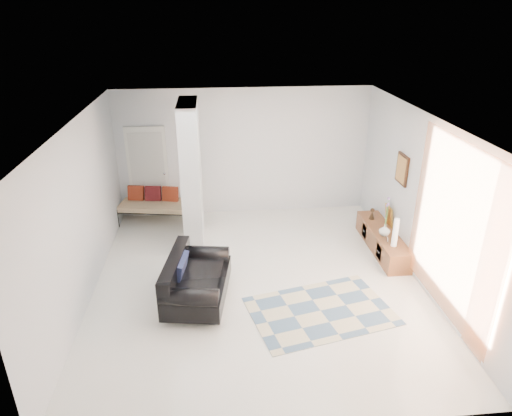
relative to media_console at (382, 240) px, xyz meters
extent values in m
plane|color=silver|center=(-2.52, -0.91, -0.20)|extent=(6.00, 6.00, 0.00)
plane|color=white|center=(-2.52, -0.91, 2.60)|extent=(6.00, 6.00, 0.00)
plane|color=silver|center=(-2.52, 2.09, 1.20)|extent=(6.00, 0.00, 6.00)
plane|color=silver|center=(-2.52, -3.91, 1.20)|extent=(6.00, 0.00, 6.00)
plane|color=silver|center=(-5.27, -0.91, 1.20)|extent=(0.00, 6.00, 6.00)
plane|color=silver|center=(0.23, -0.91, 1.20)|extent=(0.00, 6.00, 6.00)
cube|color=silver|center=(-3.62, 0.69, 1.20)|extent=(0.35, 1.20, 2.80)
cube|color=white|center=(-4.62, 2.05, 0.82)|extent=(0.85, 0.06, 2.04)
plane|color=orange|center=(0.15, -2.06, 1.25)|extent=(0.00, 2.55, 2.55)
cube|color=#381E0F|center=(0.20, 0.00, 1.45)|extent=(0.04, 0.45, 0.55)
cube|color=brown|center=(0.00, 0.00, 0.00)|extent=(0.45, 1.92, 0.40)
cube|color=#381E0F|center=(-0.22, -0.43, 0.00)|extent=(0.02, 0.26, 0.28)
cube|color=#381E0F|center=(-0.22, 0.42, 0.00)|extent=(0.02, 0.26, 0.28)
cube|color=gold|center=(0.18, 0.26, 0.40)|extent=(0.09, 0.32, 0.40)
cube|color=silver|center=(-0.10, -0.43, 0.26)|extent=(0.04, 0.10, 0.12)
cylinder|color=silver|center=(-3.97, -1.88, -0.15)|extent=(0.05, 0.05, 0.10)
cylinder|color=silver|center=(-3.77, -0.63, -0.15)|extent=(0.05, 0.05, 0.10)
cylinder|color=silver|center=(-3.27, -1.99, -0.15)|extent=(0.05, 0.05, 0.10)
cylinder|color=silver|center=(-3.07, -0.74, -0.15)|extent=(0.05, 0.05, 0.10)
cube|color=black|center=(-3.52, -1.31, 0.05)|extent=(1.13, 1.63, 0.30)
cube|color=black|center=(-3.87, -1.25, 0.38)|extent=(0.43, 1.52, 0.36)
cylinder|color=black|center=(-3.62, -1.93, 0.28)|extent=(0.89, 0.41, 0.28)
cylinder|color=black|center=(-3.42, -0.68, 0.28)|extent=(0.89, 0.41, 0.28)
cube|color=black|center=(-3.75, -1.27, 0.40)|extent=(0.22, 0.57, 0.31)
cylinder|color=black|center=(-5.27, 1.50, 0.00)|extent=(0.04, 0.04, 0.40)
cylinder|color=black|center=(-3.68, 1.22, 0.00)|extent=(0.04, 0.04, 0.40)
cylinder|color=black|center=(-5.16, 2.16, 0.00)|extent=(0.04, 0.04, 0.40)
cylinder|color=black|center=(-3.57, 1.88, 0.00)|extent=(0.04, 0.04, 0.40)
cube|color=beige|center=(-4.42, 1.69, 0.18)|extent=(1.73, 0.96, 0.12)
cube|color=maroon|center=(-4.91, 1.93, 0.40)|extent=(0.36, 0.22, 0.33)
cube|color=maroon|center=(-4.54, 1.86, 0.40)|extent=(0.36, 0.22, 0.33)
cube|color=maroon|center=(-4.16, 1.80, 0.40)|extent=(0.36, 0.22, 0.33)
cube|color=beige|center=(-1.62, -1.81, -0.20)|extent=(2.41, 1.88, 0.01)
cylinder|color=white|center=(-0.02, -0.57, 0.46)|extent=(0.10, 0.10, 0.53)
imported|color=white|center=(-0.05, -0.16, 0.30)|extent=(0.22, 0.22, 0.22)
camera|label=1|loc=(-3.19, -7.51, 4.18)|focal=32.00mm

